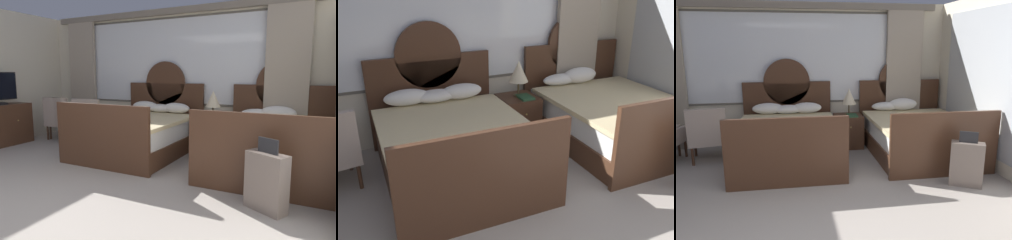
# 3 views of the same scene
# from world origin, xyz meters

# --- Properties ---
(wall_back_window) EXTENTS (6.12, 0.22, 2.70)m
(wall_back_window) POSITION_xyz_m (0.00, 4.19, 1.43)
(wall_back_window) COLOR beige
(wall_back_window) RESTS_ON ground_plane
(bed_near_window) EXTENTS (1.66, 2.14, 1.66)m
(bed_near_window) POSITION_xyz_m (-0.07, 3.12, 0.37)
(bed_near_window) COLOR #472B1C
(bed_near_window) RESTS_ON ground_plane
(bed_near_mirror) EXTENTS (1.66, 2.14, 1.66)m
(bed_near_mirror) POSITION_xyz_m (2.17, 3.11, 0.37)
(bed_near_mirror) COLOR #472B1C
(bed_near_mirror) RESTS_ON ground_plane
(nightstand_between_beds) EXTENTS (0.52, 0.54, 0.62)m
(nightstand_between_beds) POSITION_xyz_m (1.05, 3.72, 0.31)
(nightstand_between_beds) COLOR #472B1C
(nightstand_between_beds) RESTS_ON ground_plane
(table_lamp_on_nightstand) EXTENTS (0.27, 0.27, 0.50)m
(table_lamp_on_nightstand) POSITION_xyz_m (1.07, 3.74, 0.96)
(table_lamp_on_nightstand) COLOR brown
(table_lamp_on_nightstand) RESTS_ON nightstand_between_beds
(book_on_nightstand) EXTENTS (0.18, 0.26, 0.03)m
(book_on_nightstand) POSITION_xyz_m (1.11, 3.62, 0.63)
(book_on_nightstand) COLOR #285133
(book_on_nightstand) RESTS_ON nightstand_between_beds
(armchair_by_window_left) EXTENTS (0.69, 0.69, 0.92)m
(armchair_by_window_left) POSITION_xyz_m (-1.40, 3.32, 0.47)
(armchair_by_window_left) COLOR #B29E8E
(armchair_by_window_left) RESTS_ON ground_plane
(suitcase_on_floor) EXTENTS (0.47, 0.37, 0.77)m
(suitcase_on_floor) POSITION_xyz_m (2.35, 1.70, 0.31)
(suitcase_on_floor) COLOR #75665B
(suitcase_on_floor) RESTS_ON ground_plane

